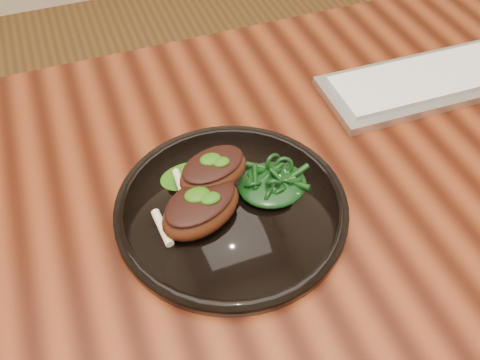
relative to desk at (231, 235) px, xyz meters
name	(u,v)px	position (x,y,z in m)	size (l,w,h in m)	color
desk	(231,235)	(0.00, 0.00, 0.00)	(1.60, 0.80, 0.75)	black
plate	(231,208)	(-0.01, -0.02, 0.09)	(0.31, 0.31, 0.02)	black
lamb_chop_front	(200,208)	(-0.05, -0.03, 0.13)	(0.13, 0.11, 0.05)	#461C0D
lamb_chop_back	(213,171)	(-0.02, 0.01, 0.14)	(0.11, 0.09, 0.04)	#461C0D
herb_smear	(189,176)	(-0.05, 0.04, 0.10)	(0.08, 0.05, 0.01)	#164407
greens_heap	(273,181)	(0.05, -0.02, 0.12)	(0.09, 0.09, 0.04)	black
keyboard	(453,75)	(0.45, 0.12, 0.09)	(0.46, 0.15, 0.02)	silver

